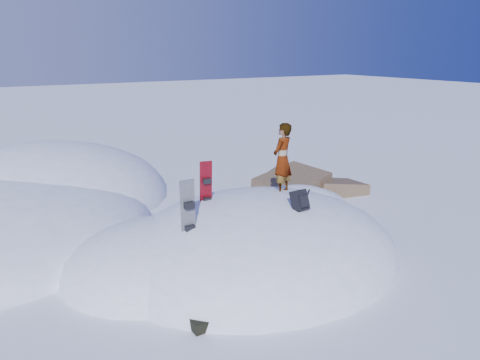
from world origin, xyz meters
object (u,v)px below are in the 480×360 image
person (282,159)px  snowboard_red (206,192)px  snowboard_dark (189,219)px  backpack (300,201)px

person → snowboard_red: bearing=-39.1°
snowboard_dark → person: person is taller
backpack → snowboard_red: bearing=124.9°
snowboard_red → backpack: 2.22m
snowboard_red → person: 2.02m
snowboard_dark → backpack: bearing=-15.3°
snowboard_red → person: bearing=-2.9°
person → snowboard_dark: bearing=-12.8°
snowboard_dark → person: bearing=12.2°
snowboard_red → snowboard_dark: size_ratio=0.92×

